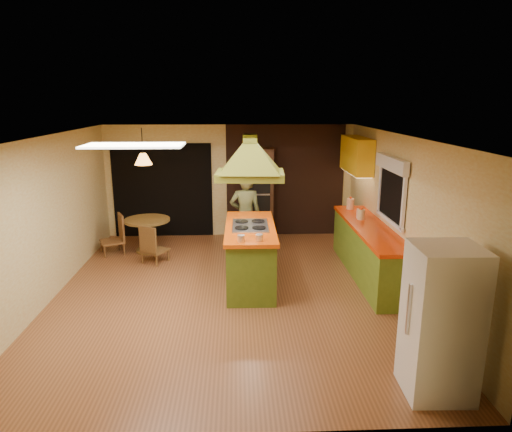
{
  "coord_description": "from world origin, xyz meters",
  "views": [
    {
      "loc": [
        0.15,
        -6.87,
        3.03
      ],
      "look_at": [
        0.47,
        0.46,
        1.15
      ],
      "focal_mm": 32.0,
      "sensor_mm": 36.0,
      "label": 1
    }
  ],
  "objects_px": {
    "kitchen_island": "(250,254)",
    "man": "(245,215)",
    "refrigerator": "(441,322)",
    "wall_oven": "(257,194)",
    "canister_large": "(350,204)",
    "dining_table": "(148,229)"
  },
  "relations": [
    {
      "from": "kitchen_island",
      "to": "man",
      "type": "relative_size",
      "value": 1.22
    },
    {
      "from": "refrigerator",
      "to": "wall_oven",
      "type": "height_order",
      "value": "wall_oven"
    },
    {
      "from": "wall_oven",
      "to": "canister_large",
      "type": "relative_size",
      "value": 9.6
    },
    {
      "from": "dining_table",
      "to": "man",
      "type": "bearing_deg",
      "value": -11.22
    },
    {
      "from": "dining_table",
      "to": "wall_oven",
      "type": "bearing_deg",
      "value": 20.07
    },
    {
      "from": "wall_oven",
      "to": "kitchen_island",
      "type": "bearing_deg",
      "value": -95.22
    },
    {
      "from": "man",
      "to": "canister_large",
      "type": "relative_size",
      "value": 7.98
    },
    {
      "from": "kitchen_island",
      "to": "canister_large",
      "type": "xyz_separation_m",
      "value": [
        2.03,
        1.47,
        0.51
      ]
    },
    {
      "from": "canister_large",
      "to": "man",
      "type": "bearing_deg",
      "value": -177.01
    },
    {
      "from": "man",
      "to": "canister_large",
      "type": "bearing_deg",
      "value": -178.25
    },
    {
      "from": "kitchen_island",
      "to": "refrigerator",
      "type": "xyz_separation_m",
      "value": [
        1.87,
        -3.05,
        0.3
      ]
    },
    {
      "from": "kitchen_island",
      "to": "man",
      "type": "bearing_deg",
      "value": 92.86
    },
    {
      "from": "wall_oven",
      "to": "dining_table",
      "type": "bearing_deg",
      "value": -159.86
    },
    {
      "from": "kitchen_island",
      "to": "wall_oven",
      "type": "bearing_deg",
      "value": 85.47
    },
    {
      "from": "man",
      "to": "dining_table",
      "type": "relative_size",
      "value": 1.84
    },
    {
      "from": "man",
      "to": "wall_oven",
      "type": "height_order",
      "value": "wall_oven"
    },
    {
      "from": "kitchen_island",
      "to": "canister_large",
      "type": "relative_size",
      "value": 9.7
    },
    {
      "from": "dining_table",
      "to": "canister_large",
      "type": "relative_size",
      "value": 4.35
    },
    {
      "from": "refrigerator",
      "to": "dining_table",
      "type": "xyz_separation_m",
      "value": [
        -3.9,
        4.81,
        -0.33
      ]
    },
    {
      "from": "kitchen_island",
      "to": "refrigerator",
      "type": "relative_size",
      "value": 1.25
    },
    {
      "from": "man",
      "to": "refrigerator",
      "type": "bearing_deg",
      "value": 112.24
    },
    {
      "from": "canister_large",
      "to": "wall_oven",
      "type": "bearing_deg",
      "value": 148.05
    }
  ]
}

